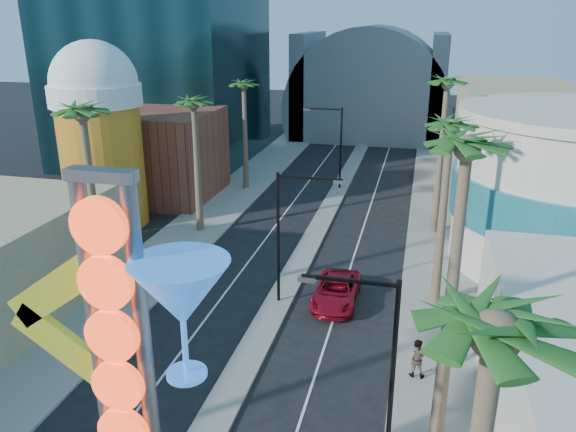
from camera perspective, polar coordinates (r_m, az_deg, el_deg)
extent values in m
cube|color=gray|center=(49.61, -7.25, 0.64)|extent=(5.00, 100.00, 0.15)
cube|color=gray|center=(46.63, 15.18, -1.16)|extent=(5.00, 100.00, 0.15)
cube|color=gray|center=(49.99, 4.22, 0.90)|extent=(1.60, 84.00, 0.15)
cube|color=brown|center=(53.73, -12.84, 6.14)|extent=(10.00, 10.00, 8.00)
cube|color=tan|center=(58.45, 21.86, 7.29)|extent=(10.00, 20.00, 10.00)
cylinder|color=#AF6A17|center=(47.20, -18.26, 5.06)|extent=(6.40, 6.40, 10.00)
cylinder|color=white|center=(46.23, -18.97, 11.54)|extent=(7.00, 7.00, 1.60)
sphere|color=white|center=(46.14, -19.08, 12.52)|extent=(6.60, 6.60, 6.60)
cylinder|color=slate|center=(82.01, 8.34, 10.93)|extent=(22.00, 16.00, 22.00)
cube|color=slate|center=(82.94, 2.09, 13.30)|extent=(2.00, 16.00, 14.00)
cube|color=slate|center=(81.29, 14.92, 12.55)|extent=(2.00, 16.00, 14.00)
cylinder|color=slate|center=(17.25, -18.36, -15.13)|extent=(0.44, 0.44, 12.00)
cylinder|color=slate|center=(16.62, -14.08, -16.10)|extent=(0.44, 0.44, 12.00)
cube|color=slate|center=(14.45, -18.47, 3.98)|extent=(1.80, 0.50, 0.30)
cylinder|color=#F83D16|center=(14.52, -18.67, -0.95)|extent=(1.50, 0.25, 1.50)
cylinder|color=#F83D16|center=(15.10, -18.04, -6.47)|extent=(1.50, 0.25, 1.50)
cylinder|color=#F83D16|center=(15.82, -17.44, -11.53)|extent=(1.50, 0.25, 1.50)
cylinder|color=#F83D16|center=(16.65, -16.89, -16.12)|extent=(1.50, 0.25, 1.50)
cylinder|color=#F83D16|center=(17.58, -16.36, -20.24)|extent=(1.50, 0.25, 1.50)
cube|color=yellow|center=(16.40, -22.07, -6.60)|extent=(3.47, 0.25, 2.80)
cube|color=yellow|center=(17.33, -21.21, -12.57)|extent=(3.47, 0.25, 2.80)
cone|color=blue|center=(14.64, -10.80, -7.74)|extent=(2.60, 2.60, 1.80)
cylinder|color=blue|center=(15.43, -10.41, -13.03)|extent=(0.16, 0.16, 1.60)
cylinder|color=blue|center=(15.87, -10.23, -15.47)|extent=(1.10, 1.10, 0.12)
cylinder|color=black|center=(32.08, -1.00, -2.46)|extent=(0.18, 0.18, 8.00)
cube|color=black|center=(30.47, 2.24, 3.88)|extent=(3.60, 0.12, 0.12)
cube|color=slate|center=(30.24, 5.22, 3.49)|extent=(0.60, 0.25, 0.18)
cylinder|color=black|center=(54.65, 5.38, 6.76)|extent=(0.18, 0.18, 8.00)
cube|color=black|center=(54.22, 3.60, 10.80)|extent=(3.60, 0.12, 0.12)
cube|color=slate|center=(54.53, 1.91, 10.77)|extent=(0.60, 0.25, 0.18)
cylinder|color=black|center=(20.64, 10.51, -16.47)|extent=(0.18, 0.18, 8.00)
cube|color=black|center=(18.78, 6.26, -6.55)|extent=(3.24, 0.12, 0.12)
cube|color=slate|center=(19.03, 1.93, -6.41)|extent=(0.60, 0.25, 0.18)
cylinder|color=brown|center=(31.51, -18.98, -0.58)|extent=(0.40, 0.40, 11.50)
sphere|color=#214F1A|center=(30.13, -20.19, 9.74)|extent=(2.40, 2.40, 2.40)
cylinder|color=brown|center=(43.57, -9.21, 4.65)|extent=(0.40, 0.40, 10.00)
sphere|color=#214F1A|center=(42.58, -9.58, 11.16)|extent=(2.40, 2.40, 2.40)
cylinder|color=brown|center=(54.53, -4.38, 7.84)|extent=(0.40, 0.40, 10.00)
sphere|color=#214F1A|center=(53.74, -4.52, 13.06)|extent=(2.40, 2.40, 2.40)
sphere|color=#214F1A|center=(10.21, 20.31, -11.30)|extent=(2.40, 2.40, 2.40)
cylinder|color=brown|center=(21.33, 16.08, -9.33)|extent=(0.40, 0.40, 12.00)
sphere|color=#214F1A|center=(19.25, 17.75, 6.55)|extent=(2.40, 2.40, 2.40)
cylinder|color=brown|center=(32.64, 15.38, -0.45)|extent=(0.40, 0.40, 10.50)
sphere|color=#214F1A|center=(31.30, 16.25, 8.62)|extent=(2.40, 2.40, 2.40)
cylinder|color=brown|center=(44.01, 15.19, 5.37)|extent=(0.40, 0.40, 11.50)
sphere|color=#214F1A|center=(43.03, 15.88, 12.80)|extent=(2.40, 2.40, 2.40)
imported|color=maroon|center=(33.55, 4.92, -7.62)|extent=(2.50, 5.39, 1.50)
imported|color=gray|center=(27.49, 12.87, -13.88)|extent=(0.95, 0.76, 1.90)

